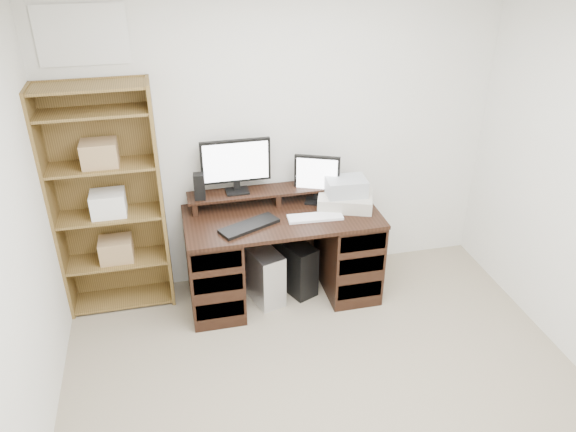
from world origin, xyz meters
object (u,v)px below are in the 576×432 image
object	(u,v)px
tower_black	(293,265)
bookshelf	(108,200)
tower_silver	(262,273)
desk	(282,254)
printer	(345,200)
monitor_small	(317,177)
monitor_wide	(236,163)

from	to	relation	value
tower_black	bookshelf	xyz separation A→B (m)	(-1.39, 0.14, 0.70)
tower_silver	desk	bearing A→B (deg)	-20.85
printer	bookshelf	size ratio (longest dim) A/B	0.23
tower_silver	monitor_small	bearing A→B (deg)	-1.01
tower_black	bookshelf	size ratio (longest dim) A/B	0.27
monitor_wide	monitor_small	bearing A→B (deg)	-7.63
desk	tower_silver	world-z (taller)	desk
monitor_wide	tower_black	world-z (taller)	monitor_wide
desk	tower_black	size ratio (longest dim) A/B	3.13
monitor_small	bookshelf	world-z (taller)	bookshelf
monitor_small	printer	world-z (taller)	monitor_small
desk	bookshelf	distance (m)	1.40
printer	bookshelf	distance (m)	1.81
desk	printer	distance (m)	0.66
printer	tower_black	world-z (taller)	printer
tower_silver	monitor_wide	bearing A→B (deg)	103.34
printer	tower_black	xyz separation A→B (m)	(-0.41, 0.04, -0.58)
monitor_wide	tower_silver	size ratio (longest dim) A/B	1.18
desk	tower_silver	bearing A→B (deg)	176.67
printer	tower_black	size ratio (longest dim) A/B	0.87
monitor_small	tower_black	world-z (taller)	monitor_small
bookshelf	tower_silver	bearing A→B (deg)	-10.40
monitor_small	bookshelf	size ratio (longest dim) A/B	0.22
monitor_wide	bookshelf	bearing A→B (deg)	-178.40
tower_black	printer	bearing A→B (deg)	-29.78
desk	tower_black	world-z (taller)	desk
bookshelf	monitor_wide	bearing A→B (deg)	1.53
desk	printer	world-z (taller)	printer
printer	monitor_wide	bearing A→B (deg)	-174.64
desk	tower_black	xyz separation A→B (m)	(0.11, 0.07, -0.17)
tower_black	desk	bearing A→B (deg)	-171.87
monitor_wide	tower_silver	xyz separation A→B (m)	(0.14, -0.23, -0.88)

